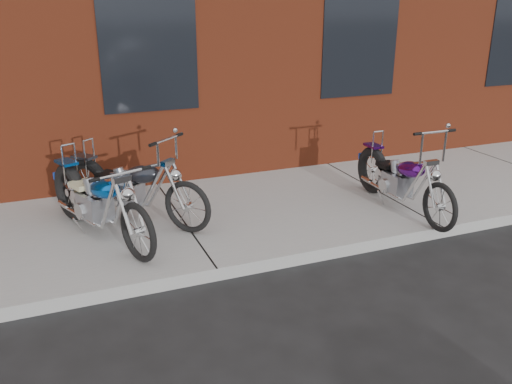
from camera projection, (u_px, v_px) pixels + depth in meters
name	position (u px, v px, depth m)	size (l,w,h in m)	color
ground	(218.00, 281.00, 5.84)	(120.00, 120.00, 0.00)	#262527
sidewalk	(182.00, 224.00, 7.12)	(22.00, 3.00, 0.15)	#9C9C9B
chopper_purple	(401.00, 181.00, 7.32)	(0.53, 2.17, 1.22)	black
chopper_blue	(98.00, 204.00, 6.43)	(0.97, 2.23, 1.02)	black
chopper_third	(131.00, 190.00, 6.93)	(1.59, 1.80, 1.17)	black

